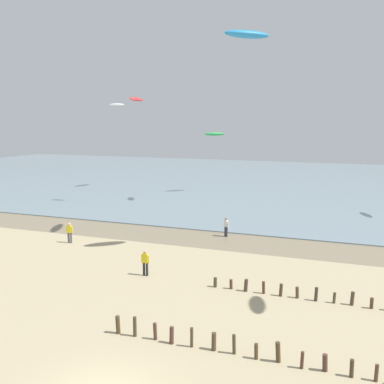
# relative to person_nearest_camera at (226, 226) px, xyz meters

# --- Properties ---
(wet_sand_strip) EXTENTS (120.00, 5.34, 0.01)m
(wet_sand_strip) POSITION_rel_person_nearest_camera_xyz_m (1.87, -1.49, -0.91)
(wet_sand_strip) COLOR #84755B
(wet_sand_strip) RESTS_ON ground
(sea) EXTENTS (160.00, 70.00, 0.10)m
(sea) POSITION_rel_person_nearest_camera_xyz_m (1.87, 36.18, -0.87)
(sea) COLOR gray
(sea) RESTS_ON ground
(groyne_near) EXTENTS (12.61, 0.36, 0.99)m
(groyne_near) POSITION_rel_person_nearest_camera_xyz_m (5.95, -18.89, -0.50)
(groyne_near) COLOR #493A24
(groyne_near) RESTS_ON ground
(groyne_mid) EXTENTS (13.05, 0.33, 0.80)m
(groyne_mid) POSITION_rel_person_nearest_camera_xyz_m (8.79, -11.65, -0.57)
(groyne_mid) COLOR #423B28
(groyne_mid) RESTS_ON ground
(person_nearest_camera) EXTENTS (0.48, 0.39, 1.71)m
(person_nearest_camera) POSITION_rel_person_nearest_camera_xyz_m (0.00, 0.00, 0.00)
(person_nearest_camera) COLOR #383842
(person_nearest_camera) RESTS_ON ground
(person_mid_beach) EXTENTS (0.57, 0.23, 1.71)m
(person_mid_beach) POSITION_rel_person_nearest_camera_xyz_m (-2.28, -11.28, 0.00)
(person_mid_beach) COLOR #232328
(person_mid_beach) RESTS_ON ground
(person_by_waterline) EXTENTS (0.56, 0.28, 1.71)m
(person_by_waterline) POSITION_rel_person_nearest_camera_xyz_m (-11.61, -6.42, 0.00)
(person_by_waterline) COLOR #4C4C56
(person_by_waterline) RESTS_ON ground
(kite_aloft_1) EXTENTS (2.93, 2.63, 0.58)m
(kite_aloft_1) POSITION_rel_person_nearest_camera_xyz_m (-7.83, 21.79, 7.26)
(kite_aloft_1) COLOR green
(kite_aloft_2) EXTENTS (1.96, 0.83, 0.39)m
(kite_aloft_2) POSITION_rel_person_nearest_camera_xyz_m (-16.24, 10.06, 10.92)
(kite_aloft_2) COLOR white
(kite_aloft_3) EXTENTS (1.61, 3.04, 0.83)m
(kite_aloft_3) POSITION_rel_person_nearest_camera_xyz_m (-19.73, 21.89, 12.11)
(kite_aloft_3) COLOR red
(kite_aloft_4) EXTENTS (3.36, 3.12, 0.63)m
(kite_aloft_4) POSITION_rel_person_nearest_camera_xyz_m (2.68, -4.78, 15.05)
(kite_aloft_4) COLOR #2384D1
(kite_aloft_7) EXTENTS (1.91, 2.42, 0.56)m
(kite_aloft_7) POSITION_rel_person_nearest_camera_xyz_m (-2.36, 14.39, 18.80)
(kite_aloft_7) COLOR #E54C99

